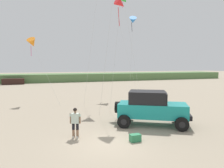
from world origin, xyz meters
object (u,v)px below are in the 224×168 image
(kite_blue_swept, at_px, (32,43))
(cooler_box, at_px, (135,138))
(jeep, at_px, (151,107))
(distant_sedan, at_px, (13,81))
(kite_pink_ribbon, at_px, (120,4))
(person_watching, at_px, (75,121))
(kite_orange_streamer, at_px, (133,21))

(kite_blue_swept, bearing_deg, cooler_box, -70.87)
(jeep, relative_size, kite_blue_swept, 0.71)
(jeep, relative_size, distant_sedan, 1.19)
(kite_blue_swept, distance_m, kite_pink_ribbon, 10.32)
(person_watching, xyz_separation_m, cooler_box, (2.84, -1.59, -0.75))
(kite_blue_swept, height_order, kite_pink_ribbon, kite_pink_ribbon)
(distant_sedan, distance_m, kite_pink_ribbon, 32.75)
(jeep, relative_size, cooler_box, 8.90)
(jeep, relative_size, kite_orange_streamer, 0.47)
(person_watching, height_order, kite_pink_ribbon, kite_pink_ribbon)
(kite_blue_swept, bearing_deg, kite_orange_streamer, 11.55)
(jeep, bearing_deg, person_watching, -170.72)
(person_watching, bearing_deg, jeep, 9.28)
(jeep, xyz_separation_m, distant_sedan, (-11.74, 35.42, -0.60))
(kite_blue_swept, bearing_deg, person_watching, -80.16)
(kite_orange_streamer, xyz_separation_m, kite_pink_ribbon, (-5.29, -8.74, -0.55))
(cooler_box, relative_size, distant_sedan, 0.13)
(jeep, xyz_separation_m, kite_blue_swept, (-7.45, 12.36, 5.12))
(cooler_box, distance_m, kite_pink_ribbon, 13.00)
(person_watching, distance_m, kite_pink_ribbon, 12.38)
(cooler_box, xyz_separation_m, distant_sedan, (-9.42, 37.85, 0.41))
(kite_orange_streamer, distance_m, kite_pink_ribbon, 10.23)
(jeep, distance_m, person_watching, 5.23)
(cooler_box, distance_m, kite_blue_swept, 16.81)
(distant_sedan, height_order, kite_pink_ribbon, kite_pink_ribbon)
(person_watching, height_order, distant_sedan, person_watching)
(kite_orange_streamer, bearing_deg, cooler_box, -114.27)
(cooler_box, distance_m, kite_orange_streamer, 21.52)
(distant_sedan, bearing_deg, cooler_box, -78.10)
(jeep, height_order, kite_blue_swept, kite_blue_swept)
(distant_sedan, distance_m, kite_blue_swept, 24.15)
(person_watching, bearing_deg, kite_orange_streamer, 55.97)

